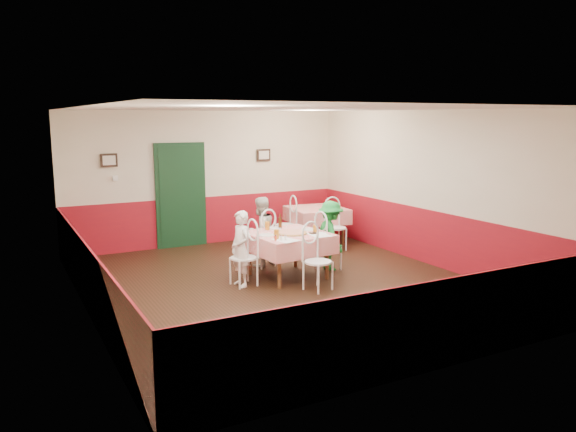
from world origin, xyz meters
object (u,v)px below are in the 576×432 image
main_table (288,255)px  glass_b (315,229)px  chair_left (244,258)px  diner_right (331,236)px  chair_far (262,242)px  glass_c (267,226)px  diner_far (261,232)px  chair_right (328,245)px  wallet (313,233)px  glass_a (276,234)px  beer_bottle (280,222)px  chair_second_a (286,225)px  chair_near (318,262)px  pizza (292,233)px  second_table (317,225)px  diner_left (241,249)px  chair_second_b (336,228)px

main_table → glass_b: size_ratio=9.54×
chair_left → diner_right: 1.76m
chair_far → glass_c: 0.59m
glass_b → diner_far: 1.21m
chair_right → wallet: chair_right is taller
glass_a → glass_b: bearing=8.6°
beer_bottle → diner_far: bearing=108.7°
main_table → diner_far: diner_far is taller
chair_left → glass_a: bearing=60.0°
chair_second_a → glass_c: 2.09m
chair_near → glass_b: (0.33, 0.66, 0.37)m
chair_second_a → diner_right: bearing=1.4°
chair_left → pizza: bearing=85.8°
beer_bottle → diner_far: (-0.16, 0.47, -0.24)m
chair_second_a → beer_bottle: 1.94m
chair_near → second_table: bearing=43.6°
main_table → glass_a: bearing=-140.5°
chair_right → glass_b: bearing=115.3°
wallet → diner_far: bearing=105.1°
chair_second_a → glass_c: (-1.23, -1.65, 0.38)m
diner_left → chair_second_b: bearing=112.8°
chair_right → diner_far: (-0.93, 0.82, 0.18)m
chair_left → beer_bottle: 1.13m
chair_second_a → pizza: (-1.01, -2.14, 0.33)m
chair_second_b → diner_right: (-0.90, -1.23, 0.16)m
diner_right → chair_second_a: bearing=4.4°
glass_c → chair_second_b: bearing=24.5°
chair_left → glass_b: (1.26, -0.11, 0.37)m
chair_right → diner_left: 1.76m
chair_second_b → diner_left: (-2.69, -1.39, 0.16)m
glass_a → diner_right: diner_right is taller
main_table → chair_near: size_ratio=1.36×
chair_left → diner_left: diner_left is taller
pizza → glass_c: 0.53m
glass_c → chair_right: bearing=-17.7°
chair_left → chair_right: same height
chair_right → beer_bottle: 0.95m
chair_second_a → chair_right: bearing=-0.1°
chair_right → chair_near: size_ratio=1.00×
chair_second_a → second_table: bearing=95.6°
chair_near → diner_right: 1.25m
main_table → chair_left: chair_left is taller
chair_right → glass_b: 0.63m
chair_right → pizza: size_ratio=1.81×
pizza → glass_a: 0.47m
wallet → second_table: bearing=52.5°
diner_far → diner_right: (0.98, -0.81, -0.02)m
pizza → glass_b: bearing=-16.1°
glass_b → beer_bottle: 0.71m
glass_b → chair_near: bearing=-116.9°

